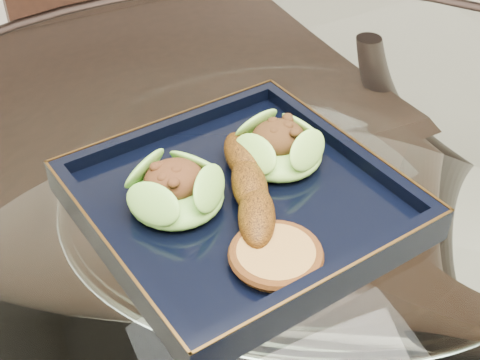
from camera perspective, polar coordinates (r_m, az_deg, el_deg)
name	(u,v)px	position (r m, az deg, el deg)	size (l,w,h in m)	color
dining_table	(292,334)	(0.75, 4.45, -12.96)	(1.13, 1.13, 0.77)	white
dining_chair	(171,116)	(1.13, -5.87, 5.49)	(0.44, 0.44, 1.01)	black
navy_plate	(240,205)	(0.63, 0.00, -2.13)	(0.27, 0.27, 0.02)	black
lettuce_wrap_left	(176,192)	(0.60, -5.51, -1.01)	(0.09, 0.09, 0.03)	#60B033
lettuce_wrap_right	(279,149)	(0.65, 3.33, 2.65)	(0.09, 0.09, 0.03)	#62A730
roasted_plantain	(249,185)	(0.61, 0.81, -0.46)	(0.15, 0.03, 0.03)	#67390A
crumb_patty	(276,256)	(0.55, 3.07, -6.51)	(0.07, 0.07, 0.01)	#AD8139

